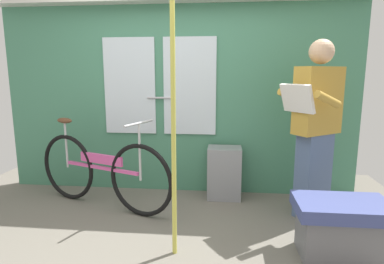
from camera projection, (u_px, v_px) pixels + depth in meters
ground_plane at (154, 250)px, 2.63m from camera, size 5.10×4.33×0.04m
train_door_wall at (177, 95)px, 3.75m from camera, size 4.10×0.28×2.19m
bicycle_near_door at (101, 171)px, 3.37m from camera, size 1.62×0.72×0.94m
passenger_reading_newspaper at (316, 127)px, 3.05m from camera, size 0.63×0.59×1.70m
trash_bin_by_wall at (224, 173)px, 3.64m from camera, size 0.37×0.28×0.59m
handrail_pole at (173, 118)px, 2.36m from camera, size 0.04×0.04×2.15m
bench_seat_corner at (341, 227)px, 2.46m from camera, size 0.70×0.44×0.45m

